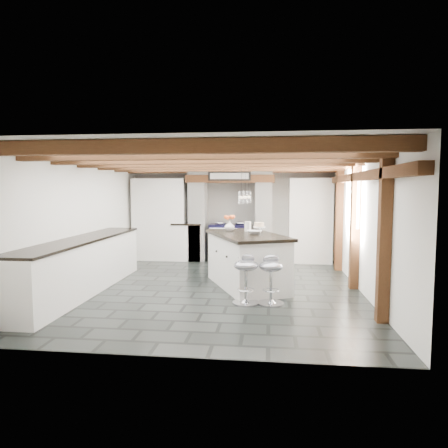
# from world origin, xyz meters

# --- Properties ---
(ground) EXTENTS (6.00, 6.00, 0.00)m
(ground) POSITION_xyz_m (0.00, 0.00, 0.00)
(ground) COLOR black
(ground) RESTS_ON ground
(room_shell) EXTENTS (6.00, 6.03, 6.00)m
(room_shell) POSITION_xyz_m (-0.61, 1.42, 1.07)
(room_shell) COLOR white
(room_shell) RESTS_ON ground
(range_cooker) EXTENTS (1.00, 0.63, 0.99)m
(range_cooker) POSITION_xyz_m (0.00, 2.68, 0.47)
(range_cooker) COLOR black
(range_cooker) RESTS_ON ground
(kitchen_island) EXTENTS (1.70, 2.18, 1.28)m
(kitchen_island) POSITION_xyz_m (0.54, 0.11, 0.49)
(kitchen_island) COLOR white
(kitchen_island) RESTS_ON ground
(bar_stool_near) EXTENTS (0.45, 0.45, 0.75)m
(bar_stool_near) POSITION_xyz_m (0.97, -0.94, 0.46)
(bar_stool_near) COLOR silver
(bar_stool_near) RESTS_ON ground
(bar_stool_far) EXTENTS (0.42, 0.42, 0.76)m
(bar_stool_far) POSITION_xyz_m (0.59, -0.96, 0.47)
(bar_stool_far) COLOR silver
(bar_stool_far) RESTS_ON ground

